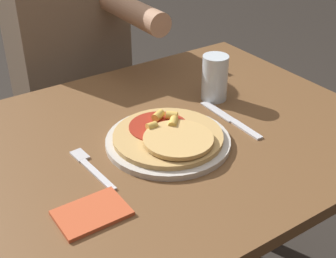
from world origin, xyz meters
TOP-DOWN VIEW (x-y plane):
  - dining_table at (0.00, 0.00)m, footprint 1.16×0.80m
  - plate at (0.04, -0.04)m, footprint 0.29×0.29m
  - pizza at (0.04, -0.05)m, footprint 0.25×0.25m
  - fork at (-0.15, -0.02)m, footprint 0.03×0.18m
  - knife at (0.23, -0.04)m, footprint 0.02×0.22m
  - drinking_glass at (0.27, 0.08)m, footprint 0.07×0.07m
  - napkin at (-0.21, -0.16)m, footprint 0.13×0.09m
  - person_diner at (0.10, 0.64)m, footprint 0.37×0.52m

SIDE VIEW (x-z plane):
  - dining_table at x=0.00m, z-range 0.26..1.01m
  - person_diner at x=0.10m, z-range 0.11..1.35m
  - fork at x=-0.15m, z-range 0.75..0.76m
  - knife at x=0.23m, z-range 0.75..0.76m
  - napkin at x=-0.21m, z-range 0.75..0.76m
  - plate at x=0.04m, z-range 0.75..0.77m
  - pizza at x=0.04m, z-range 0.76..0.79m
  - drinking_glass at x=0.27m, z-range 0.75..0.88m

